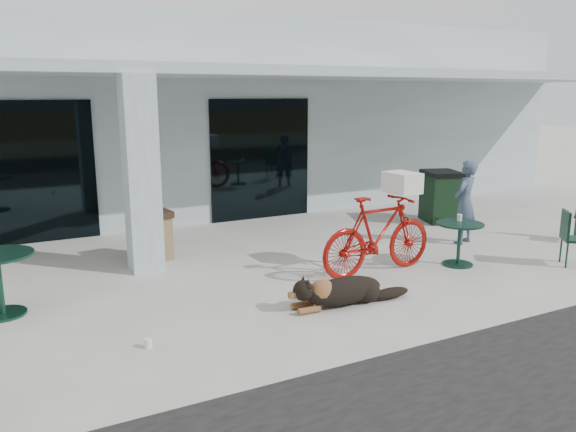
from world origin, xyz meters
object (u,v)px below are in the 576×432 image
dog (344,289)px  wheeled_bin (440,196)px  cafe_table_far (459,244)px  cafe_table_near (0,285)px  trash_receptacle (156,235)px  cafe_chair_far_a (576,239)px  bicycle (378,235)px  person (465,202)px

dog → wheeled_bin: 5.75m
dog → cafe_table_far: cafe_table_far is taller
dog → cafe_table_near: (-4.14, 1.73, 0.19)m
trash_receptacle → cafe_chair_far_a: bearing=-30.3°
cafe_table_near → cafe_table_far: (6.82, -1.08, -0.05)m
cafe_chair_far_a → trash_receptacle: cafe_chair_far_a is taller
bicycle → cafe_table_far: bicycle is taller
cafe_table_near → person: size_ratio=0.55×
person → trash_receptacle: (-5.50, 1.64, -0.37)m
cafe_table_near → cafe_table_far: 6.91m
cafe_table_near → cafe_chair_far_a: size_ratio=0.95×
cafe_chair_far_a → person: bearing=55.0°
cafe_chair_far_a → dog: bearing=124.2°
cafe_table_near → trash_receptacle: (2.42, 1.58, 0.01)m
cafe_table_near → person: person is taller
cafe_table_near → wheeled_bin: size_ratio=0.78×
wheeled_bin → trash_receptacle: bearing=-161.3°
wheeled_bin → cafe_table_far: bearing=-108.3°
bicycle → wheeled_bin: bicycle is taller
cafe_chair_far_a → person: person is taller
bicycle → trash_receptacle: (-2.93, 2.40, -0.21)m
dog → cafe_table_near: size_ratio=1.50×
wheeled_bin → dog: bearing=-126.1°
cafe_table_near → trash_receptacle: bearing=33.2°
dog → trash_receptacle: size_ratio=1.56×
dog → bicycle: bearing=39.5°
bicycle → cafe_table_near: 5.42m
bicycle → dog: (-1.22, -0.91, -0.41)m
dog → trash_receptacle: (-1.72, 3.31, 0.21)m
cafe_table_near → cafe_chair_far_a: bearing=-13.1°
trash_receptacle → bicycle: bearing=-39.3°
bicycle → cafe_table_far: bearing=-103.2°
person → cafe_chair_far_a: bearing=85.3°
dog → cafe_chair_far_a: (4.39, -0.26, 0.24)m
person → trash_receptacle: person is taller
bicycle → cafe_chair_far_a: bearing=-113.3°
trash_receptacle → wheeled_bin: (6.40, 0.00, 0.14)m
dog → person: bearing=26.5°
bicycle → trash_receptacle: size_ratio=2.47×
dog → person: (3.79, 1.67, 0.58)m
person → wheeled_bin: 1.89m
dog → trash_receptacle: 3.74m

